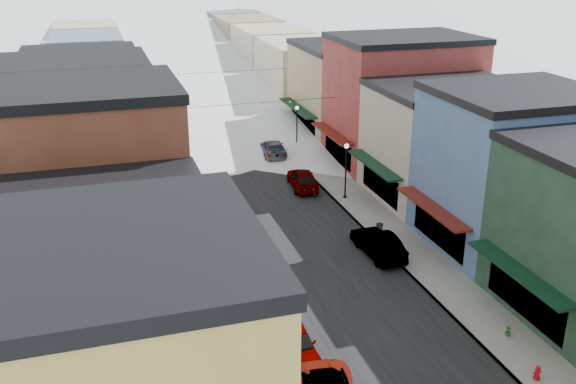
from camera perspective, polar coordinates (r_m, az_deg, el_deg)
road at (r=75.74m, az=-7.27°, el=6.56°), size 10.00×160.00×0.01m
sidewalk_left at (r=74.94m, az=-12.27°, el=6.14°), size 3.20×160.00×0.15m
sidewalk_right at (r=77.06m, az=-2.41°, el=7.01°), size 3.20×160.00×0.15m
curb_left at (r=75.07m, az=-11.09°, el=6.25°), size 0.10×160.00×0.15m
curb_right at (r=76.70m, az=-3.54°, el=6.92°), size 0.10×160.00×0.15m
bldg_l_cream at (r=28.56m, az=-16.93°, el=-9.43°), size 11.30×8.20×9.50m
bldg_l_brick_near at (r=35.19m, az=-18.27°, el=-0.94°), size 12.30×8.20×12.50m
bldg_l_grayblue at (r=43.76m, az=-17.35°, el=1.01°), size 11.30×9.20×9.00m
bldg_l_brick_far at (r=52.11m, az=-18.70°, el=5.17°), size 13.30×9.20×11.00m
bldg_l_tan at (r=61.91m, az=-17.65°, el=7.22°), size 11.30×11.20×10.00m
bldg_r_blue at (r=44.07m, az=19.26°, el=1.95°), size 11.30×9.20×10.50m
bldg_r_cream at (r=51.67m, az=13.88°, el=4.39°), size 12.30×9.20×9.00m
bldg_r_brick_far at (r=59.20m, az=10.02°, el=8.04°), size 13.30×9.20×11.50m
bldg_r_tan at (r=67.87m, az=5.40°, el=9.06°), size 11.30×11.20×9.50m
distant_blocks at (r=97.25m, az=-9.85°, el=12.05°), size 34.00×55.00×8.00m
overhead_cables at (r=62.36m, az=-5.47°, el=9.34°), size 16.40×15.04×0.04m
car_silver_sedan at (r=31.90m, az=0.39°, el=-13.20°), size 2.11×5.05×1.71m
car_dark_hatch at (r=48.57m, az=-6.29°, el=-0.77°), size 1.98×5.13×1.67m
car_silver_wagon at (r=67.06m, az=-9.67°, el=5.16°), size 2.15×5.11×1.47m
car_green_sedan at (r=41.90m, az=8.01°, el=-4.56°), size 1.97×5.08×1.65m
car_gray_suv at (r=52.86m, az=1.31°, el=1.21°), size 2.46×5.08×1.67m
car_black_sedan at (r=60.98m, az=-1.33°, el=3.89°), size 2.85×5.59×1.55m
car_lane_silver at (r=68.50m, az=-7.18°, el=5.59°), size 1.83×4.10×1.37m
car_lane_white at (r=81.00m, az=-7.59°, el=8.10°), size 3.12×6.14×1.66m
fire_hydrant at (r=32.65m, az=21.28°, el=-14.77°), size 0.42×0.31×0.71m
trash_can at (r=44.45m, az=8.13°, el=-3.34°), size 0.52×0.52×0.88m
streetlamp_near at (r=50.02m, az=5.18°, el=2.50°), size 0.37×0.37×4.42m
streetlamp_far at (r=61.88m, az=0.79°, el=6.20°), size 0.36×0.36×4.37m
planter_far at (r=35.30m, az=18.96°, el=-11.64°), size 0.35×0.35×0.53m
snow_pile_mid at (r=38.22m, az=-3.89°, el=-7.68°), size 2.25×2.58×0.95m
snow_pile_far at (r=60.26m, az=-9.19°, el=3.06°), size 2.15×2.52×0.91m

